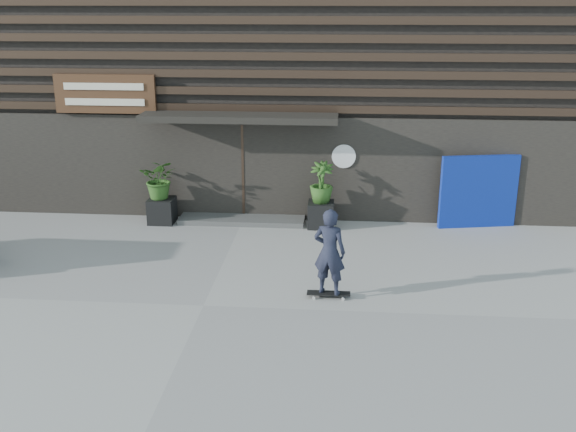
# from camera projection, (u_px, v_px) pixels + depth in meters

# --- Properties ---
(ground) EXTENTS (80.00, 80.00, 0.00)m
(ground) POSITION_uv_depth(u_px,v_px,m) (203.00, 306.00, 11.59)
(ground) COLOR #9C9994
(ground) RESTS_ON ground
(entrance_step) EXTENTS (3.00, 0.80, 0.12)m
(entrance_step) POSITION_uv_depth(u_px,v_px,m) (242.00, 219.00, 15.92)
(entrance_step) COLOR #464644
(entrance_step) RESTS_ON ground
(planter_pot_left) EXTENTS (0.60, 0.60, 0.60)m
(planter_pot_left) POSITION_uv_depth(u_px,v_px,m) (162.00, 210.00, 15.81)
(planter_pot_left) COLOR black
(planter_pot_left) RESTS_ON ground
(bamboo_left) EXTENTS (0.86, 0.75, 0.96)m
(bamboo_left) POSITION_uv_depth(u_px,v_px,m) (160.00, 179.00, 15.56)
(bamboo_left) COLOR #2D591E
(bamboo_left) RESTS_ON planter_pot_left
(planter_pot_right) EXTENTS (0.60, 0.60, 0.60)m
(planter_pot_right) POSITION_uv_depth(u_px,v_px,m) (321.00, 215.00, 15.51)
(planter_pot_right) COLOR black
(planter_pot_right) RESTS_ON ground
(bamboo_right) EXTENTS (0.54, 0.54, 0.96)m
(bamboo_right) POSITION_uv_depth(u_px,v_px,m) (321.00, 182.00, 15.27)
(bamboo_right) COLOR #2D591E
(bamboo_right) RESTS_ON planter_pot_right
(blue_tarp) EXTENTS (1.82, 0.46, 1.71)m
(blue_tarp) POSITION_uv_depth(u_px,v_px,m) (479.00, 192.00, 15.33)
(blue_tarp) COLOR #0B2295
(blue_tarp) RESTS_ON ground
(building) EXTENTS (18.00, 11.00, 8.00)m
(building) POSITION_uv_depth(u_px,v_px,m) (266.00, 38.00, 19.77)
(building) COLOR black
(building) RESTS_ON ground
(skateboarder) EXTENTS (0.78, 0.51, 1.67)m
(skateboarder) POSITION_uv_depth(u_px,v_px,m) (330.00, 252.00, 11.63)
(skateboarder) COLOR black
(skateboarder) RESTS_ON ground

